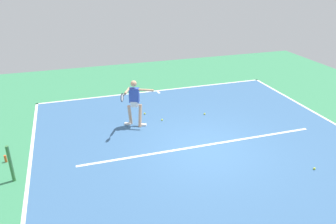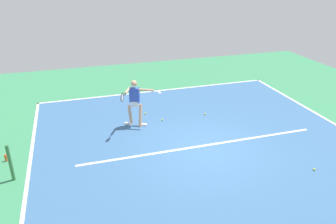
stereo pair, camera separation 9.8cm
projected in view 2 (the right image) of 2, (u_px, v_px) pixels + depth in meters
name	position (u px, v px, depth m)	size (l,w,h in m)	color
ground_plane	(205.00, 149.00, 10.47)	(21.02, 21.02, 0.00)	#388456
court_surface	(205.00, 149.00, 10.47)	(10.60, 11.21, 0.00)	#38608E
court_line_baseline_near	(158.00, 91.00, 15.32)	(10.60, 0.10, 0.01)	white
court_line_sideline_right	(28.00, 177.00, 9.06)	(0.10, 11.21, 0.01)	white
court_line_service	(203.00, 146.00, 10.65)	(7.95, 0.10, 0.01)	white
court_line_centre_mark	(159.00, 92.00, 15.15)	(0.10, 0.30, 0.01)	white
net_post	(10.00, 163.00, 8.75)	(0.09, 0.09, 1.07)	#38753D
tennis_player	(135.00, 100.00, 11.61)	(1.26, 1.10, 1.72)	tan
tennis_ball_by_baseline	(145.00, 113.00, 12.89)	(0.07, 0.07, 0.07)	yellow
tennis_ball_far_corner	(205.00, 114.00, 12.84)	(0.07, 0.07, 0.07)	yellow
tennis_ball_by_sideline	(162.00, 120.00, 12.37)	(0.07, 0.07, 0.07)	#CCE033
tennis_ball_centre_court	(314.00, 169.00, 9.37)	(0.07, 0.07, 0.07)	#CCE033
water_bottle	(6.00, 158.00, 9.78)	(0.07, 0.07, 0.22)	#D84C1E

